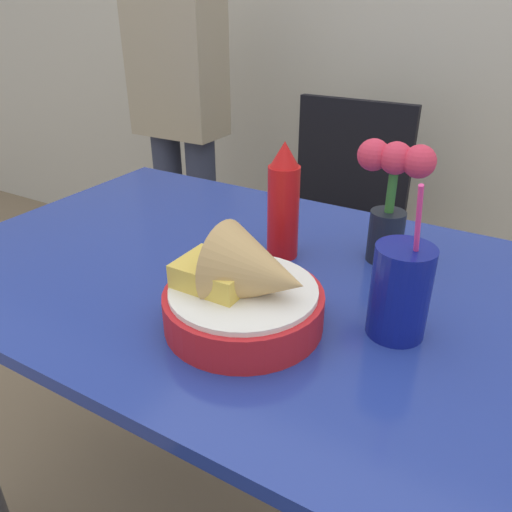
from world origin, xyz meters
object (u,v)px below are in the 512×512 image
Objects in this scene: flower_vase at (391,193)px; ketchup_bottle at (283,203)px; food_basket at (248,293)px; drink_cup at (400,294)px; chair_far_window at (339,217)px; person_standing at (179,95)px.

ketchup_bottle is at bearing -155.28° from flower_vase.
drink_cup is at bearing 26.17° from food_basket.
chair_far_window is 4.11× the size of ketchup_bottle.
chair_far_window is 3.79× the size of food_basket.
drink_cup is 0.16× the size of person_standing.
food_basket is (0.23, -0.99, 0.29)m from chair_far_window.
chair_far_window is 0.71m from person_standing.
person_standing is (-0.95, 0.60, -0.00)m from flower_vase.
flower_vase is at bearing -32.37° from person_standing.
food_basket is 0.99× the size of drink_cup.
drink_cup reaches higher than food_basket.
ketchup_bottle reaches higher than chair_far_window.
drink_cup is (0.43, -0.89, 0.30)m from chair_far_window.
flower_vase is 1.13m from person_standing.
drink_cup reaches higher than ketchup_bottle.
food_basket is 0.25m from ketchup_bottle.
flower_vase is (0.17, 0.08, 0.03)m from ketchup_bottle.
ketchup_bottle is 0.91× the size of drink_cup.
flower_vase is (0.11, 0.31, 0.08)m from food_basket.
ketchup_bottle reaches higher than food_basket.
food_basket is 0.34m from flower_vase.
food_basket reaches higher than chair_far_window.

